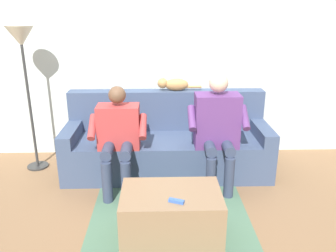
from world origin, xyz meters
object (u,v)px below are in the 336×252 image
at_px(couch, 167,144).
at_px(floor_lamp, 22,49).
at_px(person_left_seated, 217,125).
at_px(remote_blue, 176,201).
at_px(coffee_table, 171,215).
at_px(cat_on_backrest, 173,84).
at_px(person_right_seated, 118,133).

distance_m(couch, floor_lamp, 1.86).
distance_m(person_left_seated, remote_blue, 1.16).
distance_m(coffee_table, remote_blue, 0.26).
xyz_separation_m(couch, remote_blue, (-0.03, 1.40, 0.11)).
xyz_separation_m(person_left_seated, cat_on_backrest, (0.42, -0.60, 0.29)).
distance_m(cat_on_backrest, remote_blue, 1.72).
height_order(couch, remote_blue, couch).
bearing_deg(floor_lamp, remote_blue, 136.19).
distance_m(person_right_seated, remote_blue, 1.15).
bearing_deg(cat_on_backrest, person_left_seated, 125.02).
height_order(coffee_table, person_left_seated, person_left_seated).
relative_size(couch, cat_on_backrest, 4.46).
height_order(cat_on_backrest, remote_blue, cat_on_backrest).
xyz_separation_m(coffee_table, person_right_seated, (0.50, -0.86, 0.39)).
bearing_deg(person_left_seated, cat_on_backrest, -54.98).
xyz_separation_m(coffee_table, floor_lamp, (1.52, -1.35, 1.17)).
bearing_deg(person_right_seated, coffee_table, 120.18).
xyz_separation_m(coffee_table, cat_on_backrest, (-0.08, -1.50, 0.74)).
height_order(person_left_seated, remote_blue, person_left_seated).
height_order(couch, coffee_table, couch).
height_order(person_right_seated, remote_blue, person_right_seated).
relative_size(couch, person_left_seated, 1.91).
bearing_deg(person_right_seated, couch, -141.42).
bearing_deg(coffee_table, person_right_seated, -59.82).
distance_m(cat_on_backrest, floor_lamp, 1.66).
distance_m(couch, person_left_seated, 0.71).
bearing_deg(floor_lamp, coffee_table, 138.49).
distance_m(remote_blue, floor_lamp, 2.36).
bearing_deg(remote_blue, couch, 113.34).
bearing_deg(couch, person_left_seated, 143.96).
relative_size(person_left_seated, person_right_seated, 1.12).
distance_m(coffee_table, cat_on_backrest, 1.67).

